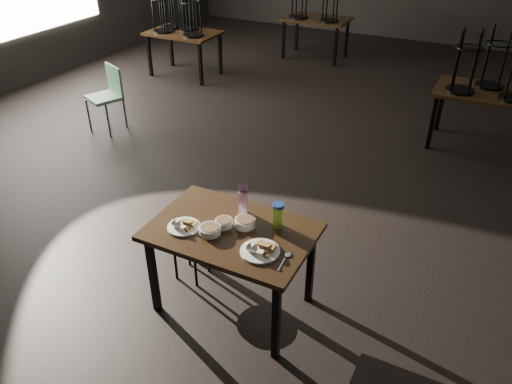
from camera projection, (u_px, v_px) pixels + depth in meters
The scene contains 14 objects.
main_table at pixel (232, 238), 3.69m from camera, with size 1.20×0.80×0.75m.
plate_left at pixel (183, 225), 3.66m from camera, with size 0.24×0.24×0.08m.
plate_right at pixel (260, 249), 3.41m from camera, with size 0.28×0.28×0.09m.
bowl_near at pixel (224, 223), 3.67m from camera, with size 0.13×0.13×0.05m.
bowl_far at pixel (245, 222), 3.67m from camera, with size 0.15×0.15×0.06m.
bowl_big at pixel (210, 230), 3.60m from camera, with size 0.16×0.16×0.05m.
juice_carton at pixel (243, 201), 3.76m from camera, with size 0.08×0.08×0.26m.
water_bottle at pixel (278, 215), 3.63m from camera, with size 0.11×0.11×0.20m.
spoon at pixel (287, 256), 3.38m from camera, with size 0.05×0.22×0.01m.
bentwood_chair at pixel (194, 230), 4.15m from camera, with size 0.37×0.36×0.75m.
school_chair at pixel (108, 92), 6.66m from camera, with size 0.53×0.53×0.86m.
bg_table_left at pixel (182, 29), 8.43m from camera, with size 1.20×0.80×1.48m.
bg_table_right at pixel (488, 89), 6.03m from camera, with size 1.20×0.80×1.48m.
bg_table_far at pixel (316, 18), 9.27m from camera, with size 1.20×0.80×1.48m.
Camera 1 is at (2.05, -5.23, 2.92)m, focal length 35.00 mm.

